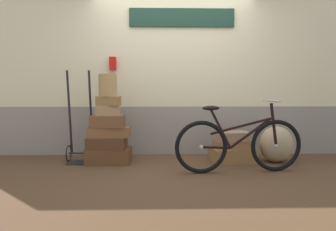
{
  "coord_description": "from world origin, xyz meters",
  "views": [
    {
      "loc": [
        -0.2,
        -3.94,
        1.05
      ],
      "look_at": [
        -0.1,
        0.1,
        0.7
      ],
      "focal_mm": 31.19,
      "sensor_mm": 36.0,
      "label": 1
    }
  ],
  "objects_px": {
    "suitcase_3": "(108,121)",
    "suitcase_5": "(109,101)",
    "burlap_sack": "(276,144)",
    "bicycle": "(239,145)",
    "suitcase_6": "(232,155)",
    "suitcase_7": "(234,144)",
    "wicker_basket": "(108,85)",
    "suitcase_4": "(108,110)",
    "luggage_trolley": "(80,139)",
    "suitcase_8": "(232,136)",
    "suitcase_1": "(107,143)",
    "suitcase_2": "(109,132)",
    "suitcase_0": "(109,155)"
  },
  "relations": [
    {
      "from": "bicycle",
      "to": "suitcase_8",
      "type": "bearing_deg",
      "value": 85.98
    },
    {
      "from": "suitcase_2",
      "to": "suitcase_8",
      "type": "height_order",
      "value": "suitcase_2"
    },
    {
      "from": "suitcase_8",
      "to": "bicycle",
      "type": "bearing_deg",
      "value": -92.85
    },
    {
      "from": "suitcase_6",
      "to": "burlap_sack",
      "type": "xyz_separation_m",
      "value": [
        0.63,
        -0.02,
        0.16
      ]
    },
    {
      "from": "burlap_sack",
      "to": "bicycle",
      "type": "relative_size",
      "value": 0.32
    },
    {
      "from": "wicker_basket",
      "to": "burlap_sack",
      "type": "height_order",
      "value": "wicker_basket"
    },
    {
      "from": "suitcase_1",
      "to": "suitcase_3",
      "type": "height_order",
      "value": "suitcase_3"
    },
    {
      "from": "suitcase_1",
      "to": "suitcase_3",
      "type": "relative_size",
      "value": 1.15
    },
    {
      "from": "suitcase_7",
      "to": "suitcase_8",
      "type": "bearing_deg",
      "value": -151.51
    },
    {
      "from": "suitcase_6",
      "to": "suitcase_7",
      "type": "bearing_deg",
      "value": -46.92
    },
    {
      "from": "suitcase_1",
      "to": "suitcase_6",
      "type": "xyz_separation_m",
      "value": [
        1.82,
        0.03,
        -0.19
      ]
    },
    {
      "from": "suitcase_6",
      "to": "suitcase_8",
      "type": "height_order",
      "value": "suitcase_8"
    },
    {
      "from": "suitcase_6",
      "to": "suitcase_1",
      "type": "bearing_deg",
      "value": 174.07
    },
    {
      "from": "suitcase_7",
      "to": "wicker_basket",
      "type": "bearing_deg",
      "value": 179.09
    },
    {
      "from": "suitcase_8",
      "to": "bicycle",
      "type": "relative_size",
      "value": 0.28
    },
    {
      "from": "suitcase_0",
      "to": "suitcase_7",
      "type": "height_order",
      "value": "suitcase_7"
    },
    {
      "from": "suitcase_0",
      "to": "suitcase_4",
      "type": "relative_size",
      "value": 1.87
    },
    {
      "from": "suitcase_0",
      "to": "suitcase_3",
      "type": "bearing_deg",
      "value": -96.91
    },
    {
      "from": "suitcase_3",
      "to": "suitcase_5",
      "type": "distance_m",
      "value": 0.29
    },
    {
      "from": "suitcase_6",
      "to": "suitcase_4",
      "type": "bearing_deg",
      "value": 174.42
    },
    {
      "from": "suitcase_0",
      "to": "burlap_sack",
      "type": "xyz_separation_m",
      "value": [
        2.43,
        -0.01,
        0.16
      ]
    },
    {
      "from": "suitcase_3",
      "to": "suitcase_8",
      "type": "relative_size",
      "value": 1.03
    },
    {
      "from": "wicker_basket",
      "to": "luggage_trolley",
      "type": "distance_m",
      "value": 0.89
    },
    {
      "from": "suitcase_7",
      "to": "bicycle",
      "type": "height_order",
      "value": "bicycle"
    },
    {
      "from": "suitcase_7",
      "to": "suitcase_8",
      "type": "relative_size",
      "value": 1.17
    },
    {
      "from": "suitcase_0",
      "to": "suitcase_6",
      "type": "xyz_separation_m",
      "value": [
        1.8,
        0.01,
        -0.0
      ]
    },
    {
      "from": "suitcase_0",
      "to": "suitcase_4",
      "type": "distance_m",
      "value": 0.66
    },
    {
      "from": "suitcase_0",
      "to": "wicker_basket",
      "type": "height_order",
      "value": "wicker_basket"
    },
    {
      "from": "suitcase_1",
      "to": "suitcase_5",
      "type": "distance_m",
      "value": 0.6
    },
    {
      "from": "suitcase_0",
      "to": "suitcase_4",
      "type": "height_order",
      "value": "suitcase_4"
    },
    {
      "from": "suitcase_2",
      "to": "burlap_sack",
      "type": "height_order",
      "value": "burlap_sack"
    },
    {
      "from": "suitcase_5",
      "to": "luggage_trolley",
      "type": "bearing_deg",
      "value": 170.82
    },
    {
      "from": "suitcase_3",
      "to": "wicker_basket",
      "type": "bearing_deg",
      "value": 24.89
    },
    {
      "from": "luggage_trolley",
      "to": "wicker_basket",
      "type": "bearing_deg",
      "value": -12.56
    },
    {
      "from": "suitcase_6",
      "to": "suitcase_7",
      "type": "height_order",
      "value": "suitcase_7"
    },
    {
      "from": "suitcase_6",
      "to": "burlap_sack",
      "type": "relative_size",
      "value": 1.16
    },
    {
      "from": "suitcase_5",
      "to": "suitcase_7",
      "type": "height_order",
      "value": "suitcase_5"
    },
    {
      "from": "suitcase_0",
      "to": "luggage_trolley",
      "type": "height_order",
      "value": "luggage_trolley"
    },
    {
      "from": "burlap_sack",
      "to": "bicycle",
      "type": "height_order",
      "value": "bicycle"
    },
    {
      "from": "suitcase_7",
      "to": "luggage_trolley",
      "type": "relative_size",
      "value": 0.4
    },
    {
      "from": "suitcase_4",
      "to": "luggage_trolley",
      "type": "bearing_deg",
      "value": 161.51
    },
    {
      "from": "suitcase_4",
      "to": "burlap_sack",
      "type": "distance_m",
      "value": 2.47
    },
    {
      "from": "suitcase_7",
      "to": "burlap_sack",
      "type": "xyz_separation_m",
      "value": [
        0.62,
        -0.01,
        -0.0
      ]
    },
    {
      "from": "suitcase_6",
      "to": "bicycle",
      "type": "relative_size",
      "value": 0.37
    },
    {
      "from": "suitcase_3",
      "to": "suitcase_5",
      "type": "xyz_separation_m",
      "value": [
        0.02,
        -0.02,
        0.29
      ]
    },
    {
      "from": "suitcase_3",
      "to": "luggage_trolley",
      "type": "height_order",
      "value": "luggage_trolley"
    },
    {
      "from": "suitcase_5",
      "to": "luggage_trolley",
      "type": "relative_size",
      "value": 0.24
    },
    {
      "from": "bicycle",
      "to": "suitcase_6",
      "type": "bearing_deg",
      "value": 84.16
    },
    {
      "from": "wicker_basket",
      "to": "suitcase_5",
      "type": "bearing_deg",
      "value": -64.94
    },
    {
      "from": "luggage_trolley",
      "to": "burlap_sack",
      "type": "bearing_deg",
      "value": -1.73
    }
  ]
}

